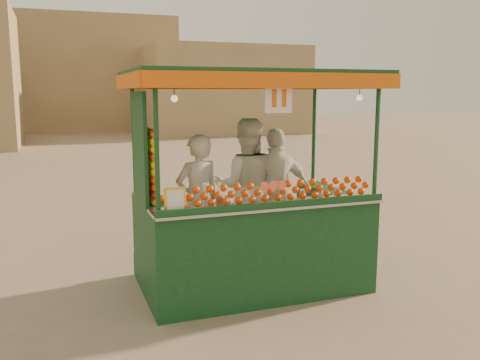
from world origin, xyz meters
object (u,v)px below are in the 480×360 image
object	(u,v)px
juice_cart	(248,220)
vendor_right	(277,192)
vendor_left	(198,200)
vendor_middle	(246,187)

from	to	relation	value
juice_cart	vendor_right	distance (m)	0.65
vendor_left	vendor_right	size ratio (longest dim) A/B	0.97
vendor_middle	juice_cart	bearing A→B (deg)	90.98
juice_cart	vendor_left	distance (m)	0.65
vendor_right	vendor_left	bearing A→B (deg)	3.34
vendor_right	vendor_middle	bearing A→B (deg)	-21.65
vendor_left	vendor_middle	bearing A→B (deg)	-177.90
vendor_left	vendor_right	world-z (taller)	vendor_right
vendor_left	vendor_middle	world-z (taller)	vendor_middle
vendor_middle	vendor_right	world-z (taller)	vendor_middle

